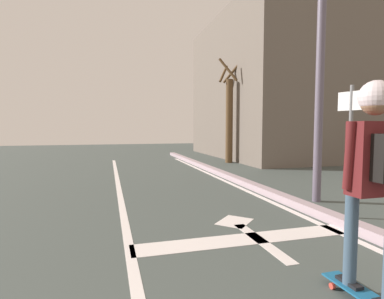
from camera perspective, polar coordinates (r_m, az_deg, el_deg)
name	(u,v)px	position (r m, az deg, el deg)	size (l,w,h in m)	color
lane_line_center	(128,238)	(4.26, -12.09, -15.98)	(0.12, 20.00, 0.01)	silver
lane_line_curbside	(312,220)	(5.25, 21.68, -12.30)	(0.12, 20.00, 0.01)	silver
stop_bar	(246,239)	(4.19, 10.21, -16.27)	(3.01, 0.40, 0.01)	silver
lane_arrow_stem	(261,241)	(4.15, 12.95, -16.51)	(0.16, 1.40, 0.01)	silver
lane_arrow_head	(235,221)	(4.88, 8.05, -13.31)	(0.56, 0.44, 0.01)	silver
curb_strip	(325,215)	(5.38, 23.86, -11.22)	(0.24, 24.00, 0.14)	#A7919A
skateboard	(368,298)	(3.11, 30.24, -23.01)	(0.22, 0.87, 0.08)	#1A5C88
skater	(375,160)	(2.78, 31.30, -1.75)	(0.48, 0.63, 1.75)	#3C5267
traffic_signal_mast	(282,10)	(6.30, 16.68, 23.90)	(4.08, 0.34, 5.30)	#605567
street_sign_post	(351,132)	(5.45, 27.77, 3.03)	(0.16, 0.43, 2.14)	slate
roadside_tree	(229,116)	(12.80, 7.04, 6.27)	(1.12, 1.15, 4.35)	brown
building_block	(311,90)	(17.65, 21.57, 10.34)	(10.60, 8.91, 6.95)	#6B5F55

